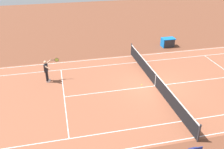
{
  "coord_description": "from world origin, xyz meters",
  "views": [
    {
      "loc": [
        6.49,
        14.37,
        9.01
      ],
      "look_at": [
        2.98,
        -0.73,
        0.9
      ],
      "focal_mm": 40.31,
      "sensor_mm": 36.0,
      "label": 1
    }
  ],
  "objects_px": {
    "tennis_ball": "(142,85)",
    "equipment_cart_tarped": "(168,42)",
    "tennis_player_near": "(47,70)",
    "tennis_net": "(156,80)"
  },
  "relations": [
    {
      "from": "tennis_net",
      "to": "tennis_player_near",
      "type": "bearing_deg",
      "value": -18.2
    },
    {
      "from": "tennis_ball",
      "to": "equipment_cart_tarped",
      "type": "bearing_deg",
      "value": -126.63
    },
    {
      "from": "tennis_ball",
      "to": "equipment_cart_tarped",
      "type": "relative_size",
      "value": 0.05
    },
    {
      "from": "tennis_ball",
      "to": "equipment_cart_tarped",
      "type": "height_order",
      "value": "equipment_cart_tarped"
    },
    {
      "from": "tennis_player_near",
      "to": "equipment_cart_tarped",
      "type": "bearing_deg",
      "value": -158.39
    },
    {
      "from": "tennis_net",
      "to": "tennis_ball",
      "type": "distance_m",
      "value": 1.05
    },
    {
      "from": "tennis_net",
      "to": "equipment_cart_tarped",
      "type": "bearing_deg",
      "value": -120.23
    },
    {
      "from": "tennis_net",
      "to": "tennis_player_near",
      "type": "relative_size",
      "value": 6.89
    },
    {
      "from": "equipment_cart_tarped",
      "to": "tennis_player_near",
      "type": "bearing_deg",
      "value": 21.61
    },
    {
      "from": "tennis_ball",
      "to": "equipment_cart_tarped",
      "type": "distance_m",
      "value": 8.33
    }
  ]
}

